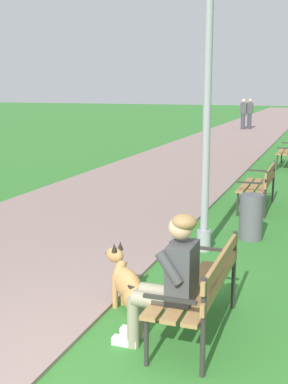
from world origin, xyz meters
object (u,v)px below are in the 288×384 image
(pedestrian_further_distant, at_px, (243,114))
(park_bench_near, at_px, (202,284))
(pedestrian_distant, at_px, (250,114))
(park_bench_mid, at_px, (260,183))
(litter_bin, at_px, (251,217))
(lamp_post_near, at_px, (207,110))
(person_seated_on_near_bench, at_px, (170,276))
(dog_shepherd, at_px, (131,287))

(pedestrian_further_distant, bearing_deg, park_bench_near, -81.87)
(pedestrian_distant, height_order, pedestrian_further_distant, same)
(park_bench_mid, height_order, pedestrian_distant, pedestrian_distant)
(litter_bin, bearing_deg, lamp_post_near, -124.71)
(person_seated_on_near_bench, distance_m, litter_bin, 3.62)
(dog_shepherd, height_order, pedestrian_further_distant, pedestrian_further_distant)
(park_bench_near, height_order, lamp_post_near, lamp_post_near)
(park_bench_near, height_order, park_bench_mid, same)
(lamp_post_near, bearing_deg, pedestrian_further_distant, 97.58)
(lamp_post_near, bearing_deg, litter_bin, 55.29)
(park_bench_near, distance_m, pedestrian_further_distant, 23.43)
(park_bench_mid, bearing_deg, pedestrian_further_distant, 100.06)
(park_bench_near, bearing_deg, litter_bin, 90.13)
(park_bench_mid, distance_m, person_seated_on_near_bench, 5.64)
(person_seated_on_near_bench, bearing_deg, litter_bin, 86.83)
(park_bench_mid, xyz_separation_m, pedestrian_distant, (-2.88, 18.20, 0.33))
(park_bench_mid, distance_m, litter_bin, 2.04)
(park_bench_near, distance_m, park_bench_mid, 5.31)
(lamp_post_near, xyz_separation_m, pedestrian_further_distant, (-2.76, 20.71, -1.16))
(lamp_post_near, distance_m, pedestrian_further_distant, 20.92)
(park_bench_mid, relative_size, pedestrian_further_distant, 0.91)
(park_bench_near, xyz_separation_m, park_bench_mid, (-0.14, 5.31, 0.00))
(park_bench_near, xyz_separation_m, pedestrian_further_distant, (-3.31, 23.20, 0.33))
(person_seated_on_near_bench, distance_m, pedestrian_distant, 24.00)
(person_seated_on_near_bench, relative_size, pedestrian_further_distant, 0.76)
(dog_shepherd, relative_size, pedestrian_further_distant, 0.48)
(person_seated_on_near_bench, bearing_deg, lamp_post_near, 97.10)
(park_bench_near, relative_size, person_seated_on_near_bench, 1.20)
(litter_bin, bearing_deg, pedestrian_further_distant, 99.42)
(park_bench_near, bearing_deg, pedestrian_further_distant, 98.13)
(park_bench_near, relative_size, pedestrian_distant, 0.91)
(lamp_post_near, xyz_separation_m, litter_bin, (0.55, 0.79, -1.65))
(pedestrian_distant, bearing_deg, park_bench_mid, -81.01)
(pedestrian_distant, bearing_deg, litter_bin, -81.53)
(person_seated_on_near_bench, bearing_deg, park_bench_near, 57.46)
(lamp_post_near, bearing_deg, pedestrian_distant, 96.68)
(park_bench_mid, distance_m, pedestrian_distant, 18.43)
(dog_shepherd, bearing_deg, pedestrian_distant, 95.43)
(lamp_post_near, relative_size, pedestrian_further_distant, 2.34)
(park_bench_near, distance_m, pedestrian_distant, 23.70)
(litter_bin, bearing_deg, park_bench_near, -89.87)
(park_bench_mid, bearing_deg, park_bench_near, -88.50)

